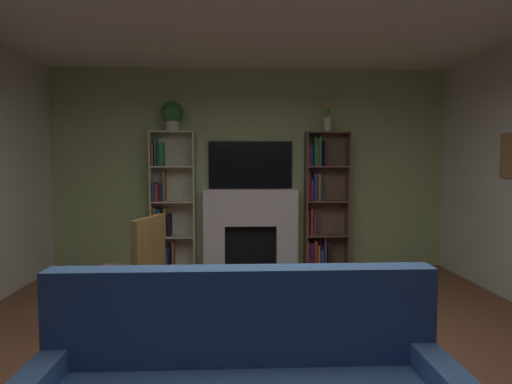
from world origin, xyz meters
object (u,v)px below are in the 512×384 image
at_px(fireplace, 251,227).
at_px(coffee_table, 241,343).
at_px(vase_with_flowers, 328,122).
at_px(potted_plant, 172,115).
at_px(bookshelf_left, 169,207).
at_px(bookshelf_right, 321,204).
at_px(tv, 250,165).
at_px(armchair, 129,271).

relative_size(fireplace, coffee_table, 1.84).
bearing_deg(vase_with_flowers, potted_plant, -180.00).
bearing_deg(bookshelf_left, bookshelf_right, 0.20).
relative_size(fireplace, bookshelf_left, 0.73).
xyz_separation_m(bookshelf_left, vase_with_flowers, (2.23, -0.04, 1.20)).
bearing_deg(coffee_table, tv, 87.35).
relative_size(tv, bookshelf_left, 0.61).
bearing_deg(bookshelf_left, armchair, -90.98).
bearing_deg(fireplace, bookshelf_right, 1.29).
relative_size(potted_plant, coffee_table, 0.53).
height_order(potted_plant, coffee_table, potted_plant).
bearing_deg(vase_with_flowers, bookshelf_left, 178.86).
distance_m(fireplace, potted_plant, 1.91).
relative_size(bookshelf_left, potted_plant, 4.76).
xyz_separation_m(armchair, coffee_table, (1.03, -1.30, -0.15)).
bearing_deg(vase_with_flowers, armchair, -137.97).
distance_m(bookshelf_right, armchair, 3.07).
bearing_deg(armchair, fireplace, 60.21).
height_order(vase_with_flowers, coffee_table, vase_with_flowers).
xyz_separation_m(vase_with_flowers, coffee_table, (-1.24, -3.35, -1.72)).
height_order(bookshelf_left, armchair, bookshelf_left).
xyz_separation_m(tv, coffee_table, (-0.16, -3.47, -1.11)).
bearing_deg(bookshelf_right, potted_plant, -178.58).
bearing_deg(bookshelf_right, tv, 176.16).
height_order(fireplace, bookshelf_right, bookshelf_right).
bearing_deg(bookshelf_left, potted_plant, -32.57).
relative_size(bookshelf_right, armchair, 1.91).
height_order(fireplace, armchair, fireplace).
xyz_separation_m(bookshelf_right, coffee_table, (-1.17, -3.40, -0.55)).
xyz_separation_m(tv, armchair, (-1.19, -2.17, -0.97)).
xyz_separation_m(fireplace, coffee_table, (-0.16, -3.38, -0.24)).
height_order(bookshelf_right, potted_plant, potted_plant).
height_order(bookshelf_left, vase_with_flowers, vase_with_flowers).
xyz_separation_m(fireplace, vase_with_flowers, (1.08, -0.03, 1.48)).
bearing_deg(bookshelf_left, fireplace, -0.77).
height_order(bookshelf_right, coffee_table, bookshelf_right).
height_order(fireplace, vase_with_flowers, vase_with_flowers).
xyz_separation_m(tv, potted_plant, (-1.08, -0.12, 0.70)).
bearing_deg(armchair, vase_with_flowers, 42.03).
bearing_deg(bookshelf_right, fireplace, -178.71).
relative_size(armchair, coffee_table, 1.32).
bearing_deg(vase_with_flowers, tv, 173.67).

